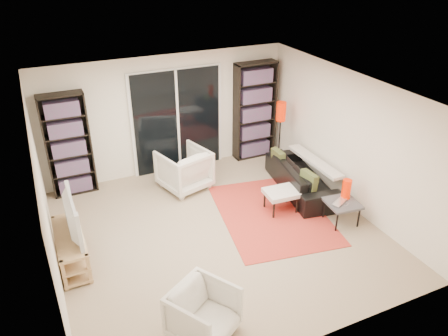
% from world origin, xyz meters
% --- Properties ---
extents(floor, '(5.00, 5.00, 0.00)m').
position_xyz_m(floor, '(0.00, 0.00, 0.00)').
color(floor, tan).
rests_on(floor, ground).
extents(wall_back, '(5.00, 0.02, 2.40)m').
position_xyz_m(wall_back, '(0.00, 2.50, 1.20)').
color(wall_back, white).
rests_on(wall_back, ground).
extents(wall_front, '(5.00, 0.02, 2.40)m').
position_xyz_m(wall_front, '(0.00, -2.50, 1.20)').
color(wall_front, white).
rests_on(wall_front, ground).
extents(wall_left, '(0.02, 5.00, 2.40)m').
position_xyz_m(wall_left, '(-2.50, 0.00, 1.20)').
color(wall_left, white).
rests_on(wall_left, ground).
extents(wall_right, '(0.02, 5.00, 2.40)m').
position_xyz_m(wall_right, '(2.50, 0.00, 1.20)').
color(wall_right, white).
rests_on(wall_right, ground).
extents(ceiling, '(5.00, 5.00, 0.02)m').
position_xyz_m(ceiling, '(0.00, 0.00, 2.40)').
color(ceiling, white).
rests_on(ceiling, wall_back).
extents(sliding_door, '(1.92, 0.08, 2.16)m').
position_xyz_m(sliding_door, '(0.20, 2.46, 1.05)').
color(sliding_door, white).
rests_on(sliding_door, ground).
extents(bookshelf_left, '(0.80, 0.30, 1.95)m').
position_xyz_m(bookshelf_left, '(-1.95, 2.33, 0.98)').
color(bookshelf_left, black).
rests_on(bookshelf_left, ground).
extents(bookshelf_right, '(0.90, 0.30, 2.10)m').
position_xyz_m(bookshelf_right, '(1.90, 2.33, 1.05)').
color(bookshelf_right, black).
rests_on(bookshelf_right, ground).
extents(tv_stand, '(0.39, 1.23, 0.50)m').
position_xyz_m(tv_stand, '(-2.28, 0.20, 0.26)').
color(tv_stand, tan).
rests_on(tv_stand, floor).
extents(tv, '(0.15, 1.06, 0.61)m').
position_xyz_m(tv, '(-2.26, 0.20, 0.80)').
color(tv, black).
rests_on(tv, tv_stand).
extents(rug, '(2.13, 2.65, 0.01)m').
position_xyz_m(rug, '(1.09, 0.08, 0.01)').
color(rug, red).
rests_on(rug, floor).
extents(sofa, '(1.07, 2.05, 0.57)m').
position_xyz_m(sofa, '(2.02, 0.60, 0.29)').
color(sofa, black).
rests_on(sofa, floor).
extents(armchair_back, '(1.05, 1.07, 0.79)m').
position_xyz_m(armchair_back, '(0.01, 1.62, 0.39)').
color(armchair_back, silver).
rests_on(armchair_back, floor).
extents(armchair_front, '(0.98, 0.99, 0.66)m').
position_xyz_m(armchair_front, '(-1.00, -1.85, 0.33)').
color(armchair_front, silver).
rests_on(armchair_front, floor).
extents(ottoman, '(0.59, 0.50, 0.40)m').
position_xyz_m(ottoman, '(1.28, 0.13, 0.35)').
color(ottoman, silver).
rests_on(ottoman, floor).
extents(side_table, '(0.58, 0.58, 0.40)m').
position_xyz_m(side_table, '(2.02, -0.61, 0.36)').
color(side_table, '#49494E').
rests_on(side_table, floor).
extents(laptop, '(0.38, 0.33, 0.03)m').
position_xyz_m(laptop, '(1.98, -0.65, 0.41)').
color(laptop, silver).
rests_on(laptop, side_table).
extents(table_lamp, '(0.15, 0.15, 0.34)m').
position_xyz_m(table_lamp, '(2.16, -0.51, 0.57)').
color(table_lamp, '#C31A00').
rests_on(table_lamp, side_table).
extents(floor_lamp, '(0.22, 0.22, 1.43)m').
position_xyz_m(floor_lamp, '(2.12, 1.63, 1.10)').
color(floor_lamp, black).
rests_on(floor_lamp, floor).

